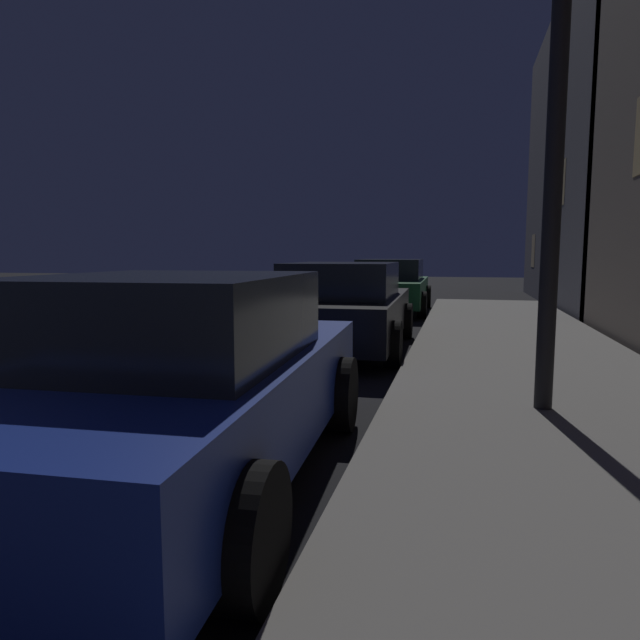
{
  "coord_description": "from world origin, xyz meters",
  "views": [
    {
      "loc": [
        4.7,
        -0.26,
        1.56
      ],
      "look_at": [
        4.02,
        2.47,
        1.23
      ],
      "focal_mm": 31.5,
      "sensor_mm": 36.0,
      "label": 1
    }
  ],
  "objects_px": {
    "street_lamp": "(562,1)",
    "car_blue": "(178,381)",
    "car_black": "(344,306)",
    "car_green": "(390,286)"
  },
  "relations": [
    {
      "from": "car_black",
      "to": "car_green",
      "type": "bearing_deg",
      "value": 90.01
    },
    {
      "from": "car_black",
      "to": "street_lamp",
      "type": "height_order",
      "value": "street_lamp"
    },
    {
      "from": "car_black",
      "to": "car_blue",
      "type": "bearing_deg",
      "value": -89.99
    },
    {
      "from": "car_blue",
      "to": "car_green",
      "type": "distance_m",
      "value": 11.95
    },
    {
      "from": "street_lamp",
      "to": "car_blue",
      "type": "bearing_deg",
      "value": -142.49
    },
    {
      "from": "car_green",
      "to": "street_lamp",
      "type": "height_order",
      "value": "street_lamp"
    },
    {
      "from": "car_blue",
      "to": "car_black",
      "type": "height_order",
      "value": "same"
    },
    {
      "from": "car_blue",
      "to": "car_green",
      "type": "bearing_deg",
      "value": 90.01
    },
    {
      "from": "car_blue",
      "to": "street_lamp",
      "type": "xyz_separation_m",
      "value": [
        2.62,
        2.01,
        3.01
      ]
    },
    {
      "from": "car_black",
      "to": "street_lamp",
      "type": "relative_size",
      "value": 0.85
    }
  ]
}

